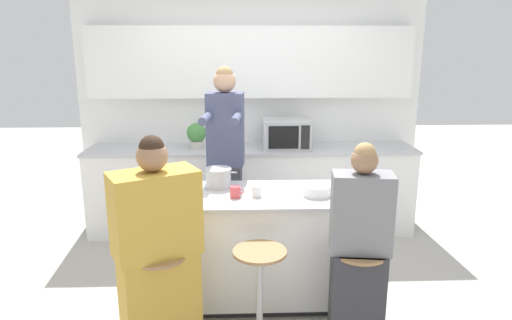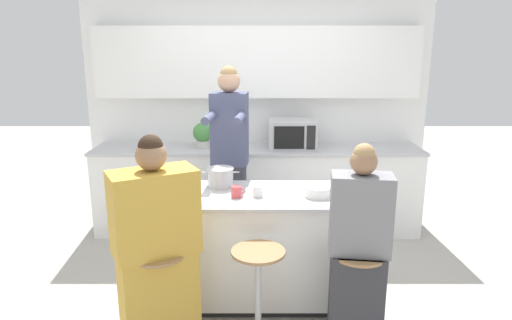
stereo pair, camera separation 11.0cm
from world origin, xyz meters
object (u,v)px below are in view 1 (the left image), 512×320
Objects in this scene: kitchen_island at (256,246)px; person_cooking at (226,166)px; bar_stool_rightmost at (357,296)px; person_seated_near at (359,258)px; fruit_bowl at (317,190)px; bar_stool_leftmost at (161,300)px; cooking_pot at (218,178)px; coffee_cup_far at (235,192)px; coffee_cup_near at (257,191)px; microwave at (286,134)px; person_wrapped_blanket at (158,254)px; bar_stool_center at (260,295)px; banana_bunch at (342,184)px; potted_plant at (197,134)px.

person_cooking is (-0.25, 0.67, 0.48)m from kitchen_island.
bar_stool_rightmost is 0.38× the size of person_cooking.
person_seated_near is at bearing -43.46° from kitchen_island.
bar_stool_leftmost is at bearing -152.61° from fruit_bowl.
cooking_pot is 2.74× the size of coffee_cup_far.
coffee_cup_near is (0.66, 0.57, 0.56)m from bar_stool_leftmost.
coffee_cup_near is 0.21× the size of microwave.
person_wrapped_blanket reaches higher than kitchen_island.
person_wrapped_blanket is 0.77m from coffee_cup_far.
bar_stool_leftmost is at bearing -139.21° from coffee_cup_near.
bar_stool_center is 1.00× the size of bar_stool_rightmost.
cooking_pot is (0.35, 0.81, 0.60)m from bar_stool_leftmost.
banana_bunch is (0.04, 0.76, 0.55)m from bar_stool_rightmost.
person_seated_near is 5.26× the size of potted_plant.
bar_stool_leftmost is at bearing -113.53° from cooking_pot.
kitchen_island is 2.34× the size of bar_stool_leftmost.
bar_stool_center is 0.90m from fruit_bowl.
kitchen_island is 14.79× the size of coffee_cup_far.
bar_stool_rightmost is at bearing -58.90° from potted_plant.
bar_stool_leftmost is (-0.66, -0.64, -0.08)m from kitchen_island.
fruit_bowl is at bearing -86.47° from microwave.
person_wrapped_blanket reaches higher than coffee_cup_near.
fruit_bowl is (0.46, 0.54, 0.56)m from bar_stool_center.
coffee_cup_near is at bearing 5.51° from coffee_cup_far.
kitchen_island is 2.34× the size of bar_stool_center.
microwave is (0.37, 1.99, 0.72)m from bar_stool_center.
person_wrapped_blanket is 7.86× the size of banana_bunch.
bar_stool_leftmost is at bearing -131.85° from coffee_cup_far.
microwave is at bearing 54.58° from person_cooking.
person_cooking is 0.76m from coffee_cup_far.
potted_plant is at bearing 111.37° from coffee_cup_near.
cooking_pot is 0.39m from coffee_cup_near.
person_cooking is 0.49m from cooking_pot.
microwave reaches higher than banana_bunch.
person_seated_near is at bearing -93.17° from banana_bunch.
fruit_bowl is (1.11, 0.58, 0.56)m from bar_stool_leftmost.
cooking_pot reaches higher than fruit_bowl.
person_wrapped_blanket is 0.89m from coffee_cup_near.
bar_stool_leftmost is at bearing -176.78° from bar_stool_center.
microwave is (0.37, 1.46, 0.16)m from coffee_cup_near.
bar_stool_rightmost is 6.31× the size of coffee_cup_far.
bar_stool_center is 1.41m from person_cooking.
person_wrapped_blanket is (-0.66, -0.62, 0.24)m from kitchen_island.
cooking_pot is (-0.96, 0.81, 0.60)m from bar_stool_rightmost.
person_cooking reaches higher than fruit_bowl.
microwave is 0.95m from potted_plant.
bar_stool_center is 0.74m from person_wrapped_blanket.
banana_bunch is 0.70× the size of potted_plant.
cooking_pot reaches higher than bar_stool_rightmost.
kitchen_island reaches higher than bar_stool_center.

